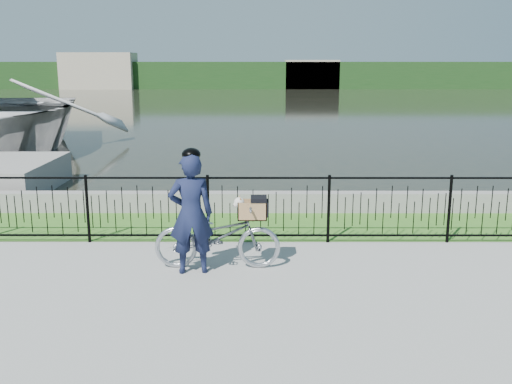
{
  "coord_description": "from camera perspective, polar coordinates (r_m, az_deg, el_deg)",
  "views": [
    {
      "loc": [
        -0.19,
        -7.54,
        2.95
      ],
      "look_at": [
        -0.2,
        1.0,
        1.0
      ],
      "focal_mm": 40.0,
      "sensor_mm": 36.0,
      "label": 1
    }
  ],
  "objects": [
    {
      "name": "grass_strip",
      "position": [
        10.56,
        1.12,
        -3.34
      ],
      "size": [
        60.0,
        2.0,
        0.01
      ],
      "primitive_type": "cube",
      "color": "#3E7424",
      "rests_on": "ground"
    },
    {
      "name": "cyclist",
      "position": [
        8.07,
        -6.53,
        -2.03
      ],
      "size": [
        0.69,
        0.51,
        1.8
      ],
      "color": "#141A37",
      "rests_on": "ground"
    },
    {
      "name": "fence",
      "position": [
        9.44,
        1.24,
        -1.71
      ],
      "size": [
        14.0,
        0.06,
        1.15
      ],
      "primitive_type": null,
      "color": "black",
      "rests_on": "ground"
    },
    {
      "name": "far_treeline",
      "position": [
        67.55,
        0.28,
        11.62
      ],
      "size": [
        120.0,
        6.0,
        3.0
      ],
      "primitive_type": "cube",
      "color": "#1C3E17",
      "rests_on": "ground"
    },
    {
      "name": "far_building_left",
      "position": [
        67.92,
        -15.42,
        11.6
      ],
      "size": [
        8.0,
        4.0,
        4.0
      ],
      "primitive_type": "cube",
      "color": "#ABA189",
      "rests_on": "ground"
    },
    {
      "name": "quay_wall",
      "position": [
        11.47,
        1.04,
        -1.01
      ],
      "size": [
        60.0,
        0.3,
        0.4
      ],
      "primitive_type": "cube",
      "color": "gray",
      "rests_on": "ground"
    },
    {
      "name": "water",
      "position": [
        40.64,
        0.38,
        8.69
      ],
      "size": [
        120.0,
        120.0,
        0.0
      ],
      "primitive_type": "plane",
      "color": "#26271E",
      "rests_on": "ground"
    },
    {
      "name": "far_building_right",
      "position": [
        66.34,
        5.58,
        11.63
      ],
      "size": [
        6.0,
        3.0,
        3.2
      ],
      "primitive_type": "cube",
      "color": "#ABA189",
      "rests_on": "ground"
    },
    {
      "name": "bicycle_rig",
      "position": [
        8.33,
        -3.8,
        -4.33
      ],
      "size": [
        1.83,
        0.64,
        1.09
      ],
      "color": "#A4A7B0",
      "rests_on": "ground"
    },
    {
      "name": "ground",
      "position": [
        8.09,
        1.44,
        -8.51
      ],
      "size": [
        120.0,
        120.0,
        0.0
      ],
      "primitive_type": "plane",
      "color": "gray",
      "rests_on": "ground"
    }
  ]
}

